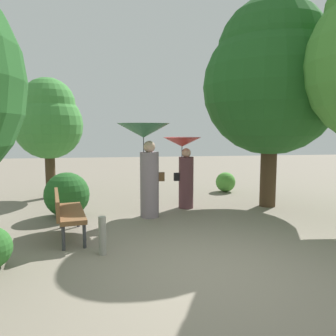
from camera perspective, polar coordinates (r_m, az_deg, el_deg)
The scene contains 9 objects.
ground_plane at distance 5.03m, azimuth 6.45°, elevation -16.90°, with size 40.00×40.00×0.00m, color gray.
person_left at distance 7.60m, azimuth -3.74°, elevation 2.84°, with size 1.18×1.18×2.13m.
person_right at distance 8.50m, azimuth 2.70°, elevation 1.23°, with size 0.95×0.95×1.80m.
park_bench at distance 6.53m, azimuth -16.77°, elevation -6.89°, with size 0.76×1.56×0.83m.
tree_near_left at distance 10.39m, azimuth -19.53°, elevation 7.80°, with size 1.95×1.95×3.46m.
tree_mid_right at distance 9.15m, azimuth 17.05°, elevation 14.57°, with size 3.41×3.41×5.24m.
bush_path_left at distance 8.09m, azimuth -16.68°, elevation -4.31°, with size 1.02×1.02×1.02m, color #235B23.
bush_path_right at distance 11.01m, azimuth 9.68°, elevation -2.34°, with size 0.63×0.63×0.63m, color #4C9338.
path_marker_post at distance 5.59m, azimuth -10.99°, elevation -11.13°, with size 0.12×0.12×0.62m, color gray.
Camera 1 is at (-1.22, -4.45, 2.00)m, focal length 36.17 mm.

